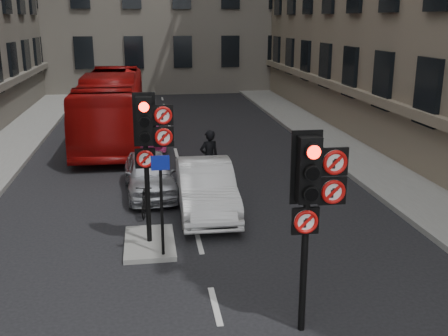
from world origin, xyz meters
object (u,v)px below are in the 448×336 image
object	(u,v)px
motorcycle	(146,198)
motorcyclist	(209,157)
car_silver	(150,174)
signal_near	(313,191)
signal_far	(149,136)
bus_red	(112,107)
info_sign	(161,192)
car_white	(206,187)
car_pink	(137,128)

from	to	relation	value
motorcycle	motorcyclist	distance (m)	3.26
car_silver	motorcycle	xyz separation A→B (m)	(-0.14, -1.77, -0.18)
signal_near	motorcycle	xyz separation A→B (m)	(-2.74, 6.20, -2.12)
signal_far	car_silver	distance (m)	4.47
car_silver	motorcycle	distance (m)	1.78
bus_red	motorcyclist	size ratio (longest dim) A/B	5.92
signal_near	car_silver	size ratio (longest dim) A/B	0.96
signal_far	car_silver	xyz separation A→B (m)	(-0.00, 3.97, -2.07)
motorcycle	signal_near	bearing A→B (deg)	-57.20
signal_near	motorcyclist	bearing A→B (deg)	94.29
motorcyclist	info_sign	xyz separation A→B (m)	(-1.74, -5.48, 0.72)
motorcyclist	info_sign	bearing A→B (deg)	53.53
signal_near	car_white	xyz separation A→B (m)	(-1.06, 6.12, -1.87)
signal_far	motorcyclist	xyz separation A→B (m)	(1.95, 4.66, -1.79)
car_white	signal_far	bearing A→B (deg)	-125.17
signal_far	car_pink	world-z (taller)	signal_far
car_silver	bus_red	size ratio (longest dim) A/B	0.35
car_pink	motorcycle	bearing A→B (deg)	-93.47
car_silver	info_sign	distance (m)	4.89
car_pink	car_white	bearing A→B (deg)	-82.61
signal_far	car_pink	xyz separation A→B (m)	(-0.44, 10.78, -1.98)
signal_near	motorcyclist	distance (m)	8.85
car_pink	bus_red	xyz separation A→B (m)	(-1.07, 0.98, 0.78)
bus_red	info_sign	distance (m)	12.69
car_pink	bus_red	distance (m)	1.65
car_white	bus_red	xyz separation A→B (m)	(-3.06, 9.64, 0.79)
signal_near	motorcyclist	xyz separation A→B (m)	(-0.65, 8.66, -1.67)
signal_near	car_pink	bearing A→B (deg)	101.64
signal_far	motorcycle	bearing A→B (deg)	93.66
car_pink	motorcyclist	distance (m)	6.57
signal_near	motorcyclist	world-z (taller)	signal_near
car_pink	bus_red	bearing A→B (deg)	132.17
signal_far	car_pink	size ratio (longest dim) A/B	0.72
info_sign	motorcyclist	bearing A→B (deg)	70.83
car_pink	signal_near	bearing A→B (deg)	-83.86
car_silver	motorcyclist	distance (m)	2.09
signal_near	car_pink	distance (m)	15.20
car_silver	car_white	size ratio (longest dim) A/B	0.87
motorcycle	motorcyclist	size ratio (longest dim) A/B	0.84
signal_far	motorcyclist	world-z (taller)	signal_far
bus_red	motorcycle	bearing A→B (deg)	-81.20
car_pink	info_sign	world-z (taller)	info_sign
car_white	bus_red	distance (m)	10.14
signal_far	bus_red	bearing A→B (deg)	97.35
car_pink	bus_red	world-z (taller)	bus_red
signal_near	car_white	size ratio (longest dim) A/B	0.83
car_white	car_pink	xyz separation A→B (m)	(-1.98, 8.66, 0.01)
motorcyclist	signal_near	bearing A→B (deg)	75.41
motorcyclist	car_pink	bearing A→B (deg)	-87.49
signal_far	car_silver	bearing A→B (deg)	90.06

